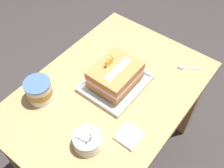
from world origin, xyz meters
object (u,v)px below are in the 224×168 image
object	(u,v)px
foil_tray	(115,84)
ice_cream_tub	(39,91)
birthday_cake	(116,75)
bowl_stack	(88,141)
napkin_pile	(129,136)
serving_spoon_near_tray	(184,67)

from	to	relation	value
foil_tray	ice_cream_tub	xyz separation A→B (m)	(-0.29, 0.24, 0.05)
birthday_cake	bowl_stack	xyz separation A→B (m)	(-0.34, -0.11, -0.04)
foil_tray	bowl_stack	world-z (taller)	bowl_stack
foil_tray	ice_cream_tub	size ratio (longest dim) A/B	2.44
bowl_stack	ice_cream_tub	size ratio (longest dim) A/B	0.99
birthday_cake	ice_cream_tub	world-z (taller)	birthday_cake
ice_cream_tub	napkin_pile	distance (m)	0.48
foil_tray	birthday_cake	world-z (taller)	birthday_cake
serving_spoon_near_tray	ice_cream_tub	bearing A→B (deg)	142.79
birthday_cake	serving_spoon_near_tray	world-z (taller)	birthday_cake
foil_tray	birthday_cake	xyz separation A→B (m)	(0.00, 0.00, 0.07)
birthday_cake	bowl_stack	world-z (taller)	birthday_cake
foil_tray	serving_spoon_near_tray	world-z (taller)	foil_tray
bowl_stack	napkin_pile	xyz separation A→B (m)	(0.14, -0.12, -0.03)
bowl_stack	serving_spoon_near_tray	bearing A→B (deg)	-9.79
bowl_stack	serving_spoon_near_tray	size ratio (longest dim) A/B	1.01
birthday_cake	napkin_pile	size ratio (longest dim) A/B	2.18
foil_tray	ice_cream_tub	distance (m)	0.38
birthday_cake	ice_cream_tub	size ratio (longest dim) A/B	1.81
birthday_cake	napkin_pile	distance (m)	0.31
serving_spoon_near_tray	napkin_pile	size ratio (longest dim) A/B	1.18
bowl_stack	serving_spoon_near_tray	xyz separation A→B (m)	(0.66, -0.11, -0.03)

